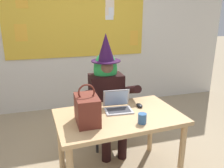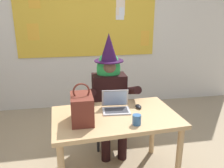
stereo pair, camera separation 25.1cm
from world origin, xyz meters
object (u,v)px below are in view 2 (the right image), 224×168
object	(u,v)px
laptop	(116,106)
coffee_mug	(137,120)
chair_at_desk	(108,107)
person_costumed	(110,89)
desk_main	(115,124)
computer_mouse	(138,107)
handbag	(82,108)

from	to	relation	value
laptop	coffee_mug	xyz separation A→B (m)	(0.12, -0.35, 0.00)
chair_at_desk	person_costumed	world-z (taller)	person_costumed
desk_main	computer_mouse	distance (m)	0.33
desk_main	chair_at_desk	distance (m)	0.75
person_costumed	handbag	bearing A→B (deg)	-28.04
chair_at_desk	handbag	size ratio (longest dim) A/B	2.36
laptop	computer_mouse	bearing A→B (deg)	5.35
desk_main	laptop	world-z (taller)	laptop
chair_at_desk	laptop	bearing A→B (deg)	-1.08
chair_at_desk	person_costumed	xyz separation A→B (m)	(-0.00, -0.12, 0.29)
desk_main	coffee_mug	xyz separation A→B (m)	(0.15, -0.23, 0.14)
desk_main	laptop	bearing A→B (deg)	77.48
person_costumed	laptop	world-z (taller)	person_costumed
chair_at_desk	coffee_mug	size ratio (longest dim) A/B	9.41
desk_main	person_costumed	xyz separation A→B (m)	(0.05, 0.62, 0.16)
laptop	handbag	xyz separation A→B (m)	(-0.36, -0.20, 0.09)
computer_mouse	handbag	bearing A→B (deg)	-162.27
person_costumed	coffee_mug	distance (m)	0.85
desk_main	handbag	world-z (taller)	handbag
desk_main	handbag	distance (m)	0.41
laptop	coffee_mug	size ratio (longest dim) A/B	3.12
handbag	coffee_mug	bearing A→B (deg)	-17.39
computer_mouse	coffee_mug	bearing A→B (deg)	-110.12
chair_at_desk	person_costumed	bearing A→B (deg)	0.02
desk_main	handbag	xyz separation A→B (m)	(-0.33, -0.07, 0.23)
chair_at_desk	handbag	xyz separation A→B (m)	(-0.38, -0.81, 0.36)
chair_at_desk	handbag	distance (m)	0.97
person_costumed	computer_mouse	bearing A→B (deg)	25.73
laptop	handbag	size ratio (longest dim) A/B	0.79
chair_at_desk	handbag	bearing A→B (deg)	-24.04
desk_main	handbag	size ratio (longest dim) A/B	3.39
person_costumed	chair_at_desk	bearing A→B (deg)	179.61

